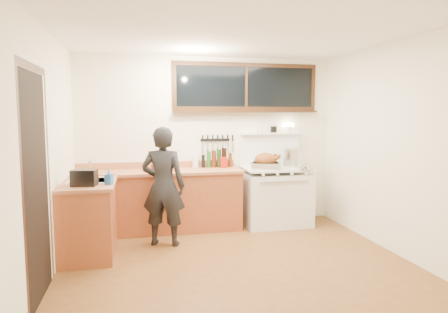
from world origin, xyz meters
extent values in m
cube|color=brown|center=(0.00, 0.00, -0.01)|extent=(4.00, 3.50, 0.02)
cube|color=white|center=(0.00, 1.77, 1.30)|extent=(4.00, 0.05, 2.60)
cube|color=white|center=(0.00, -1.77, 1.30)|extent=(4.00, 0.05, 2.60)
cube|color=white|center=(-2.02, 0.00, 1.30)|extent=(0.05, 3.50, 2.60)
cube|color=white|center=(2.02, 0.00, 1.30)|extent=(0.05, 3.50, 2.60)
cube|color=white|center=(0.00, 0.00, 2.62)|extent=(4.00, 3.50, 0.05)
cube|color=brown|center=(-0.80, 1.45, 0.43)|extent=(2.40, 0.60, 0.86)
cube|color=#A96643|center=(-0.80, 1.44, 0.88)|extent=(2.44, 0.64, 0.04)
cube|color=#A96643|center=(-0.80, 1.74, 0.95)|extent=(2.40, 0.03, 0.10)
sphere|color=#B78C38|center=(-1.80, 1.17, 0.70)|extent=(0.03, 0.03, 0.03)
sphere|color=#B78C38|center=(-1.30, 1.17, 0.70)|extent=(0.03, 0.03, 0.03)
sphere|color=#B78C38|center=(-0.80, 1.17, 0.70)|extent=(0.03, 0.03, 0.03)
sphere|color=#B78C38|center=(-0.30, 1.17, 0.70)|extent=(0.03, 0.03, 0.03)
sphere|color=#B78C38|center=(0.15, 1.17, 0.70)|extent=(0.03, 0.03, 0.03)
cube|color=brown|center=(-1.70, 0.62, 0.43)|extent=(0.60, 1.05, 0.86)
cube|color=#A96643|center=(-1.69, 0.62, 0.88)|extent=(0.64, 1.09, 0.04)
cube|color=white|center=(-1.68, 0.70, 0.84)|extent=(0.45, 0.40, 0.14)
cube|color=white|center=(-1.68, 0.70, 0.91)|extent=(0.50, 0.45, 0.01)
cylinder|color=silver|center=(-1.68, 0.88, 1.02)|extent=(0.02, 0.02, 0.24)
cylinder|color=silver|center=(-1.68, 0.80, 1.13)|extent=(0.02, 0.18, 0.02)
cube|color=white|center=(1.00, 1.40, 0.41)|extent=(1.00, 0.70, 0.82)
cube|color=white|center=(1.00, 1.40, 0.89)|extent=(1.02, 0.72, 0.03)
cube|color=white|center=(1.00, 1.06, 0.52)|extent=(0.88, 0.02, 0.46)
cylinder|color=silver|center=(1.00, 1.03, 0.74)|extent=(0.75, 0.02, 0.02)
cylinder|color=white|center=(0.67, 1.04, 0.85)|extent=(0.04, 0.03, 0.04)
cylinder|color=white|center=(0.89, 1.04, 0.85)|extent=(0.04, 0.03, 0.04)
cylinder|color=white|center=(1.11, 1.04, 0.85)|extent=(0.04, 0.03, 0.04)
cylinder|color=white|center=(1.33, 1.04, 0.85)|extent=(0.04, 0.03, 0.04)
cube|color=white|center=(1.00, 1.72, 1.15)|extent=(1.00, 0.05, 0.50)
cube|color=white|center=(1.00, 1.69, 1.41)|extent=(1.00, 0.12, 0.03)
cylinder|color=white|center=(1.30, 1.69, 1.48)|extent=(0.09, 0.09, 0.09)
cube|color=#FFE5B2|center=(1.30, 1.69, 1.55)|extent=(0.17, 0.08, 0.06)
cube|color=black|center=(1.05, 1.69, 1.48)|extent=(0.09, 0.05, 0.10)
cylinder|color=white|center=(0.82, 1.69, 1.47)|extent=(0.04, 0.04, 0.09)
cylinder|color=white|center=(0.76, 1.69, 1.47)|extent=(0.04, 0.04, 0.09)
cube|color=black|center=(0.60, 1.73, 2.15)|extent=(2.20, 0.01, 0.62)
cube|color=black|center=(0.60, 1.73, 2.49)|extent=(2.32, 0.04, 0.06)
cube|color=black|center=(0.60, 1.73, 1.81)|extent=(2.32, 0.04, 0.06)
cube|color=black|center=(-0.53, 1.73, 2.15)|extent=(0.06, 0.04, 0.62)
cube|color=black|center=(1.73, 1.73, 2.15)|extent=(0.06, 0.04, 0.62)
cube|color=black|center=(0.60, 1.73, 2.15)|extent=(0.04, 0.04, 0.62)
cube|color=black|center=(0.60, 1.68, 1.76)|extent=(2.32, 0.13, 0.03)
cube|color=black|center=(-1.99, -0.55, 1.05)|extent=(0.01, 0.86, 2.10)
cube|color=black|center=(-1.99, -1.03, 1.05)|extent=(0.01, 0.07, 2.10)
cube|color=black|center=(-1.99, -0.07, 1.05)|extent=(0.01, 0.07, 2.10)
cube|color=black|center=(-1.99, -0.55, 2.14)|extent=(0.01, 1.04, 0.07)
cube|color=black|center=(0.10, 1.74, 1.32)|extent=(0.46, 0.02, 0.04)
cube|color=silver|center=(-0.10, 1.72, 1.21)|extent=(0.02, 0.00, 0.18)
cube|color=black|center=(-0.10, 1.72, 1.35)|extent=(0.02, 0.02, 0.10)
cube|color=silver|center=(-0.02, 1.72, 1.21)|extent=(0.02, 0.00, 0.18)
cube|color=black|center=(-0.02, 1.72, 1.35)|extent=(0.02, 0.02, 0.10)
cube|color=silver|center=(0.06, 1.72, 1.21)|extent=(0.02, 0.00, 0.18)
cube|color=black|center=(0.06, 1.72, 1.35)|extent=(0.02, 0.02, 0.10)
cube|color=silver|center=(0.14, 1.72, 1.21)|extent=(0.03, 0.00, 0.18)
cube|color=black|center=(0.14, 1.72, 1.35)|extent=(0.02, 0.02, 0.10)
cube|color=silver|center=(0.22, 1.72, 1.21)|extent=(0.03, 0.00, 0.18)
cube|color=black|center=(0.22, 1.72, 1.35)|extent=(0.02, 0.02, 0.10)
cube|color=silver|center=(0.30, 1.72, 1.21)|extent=(0.03, 0.00, 0.18)
cube|color=black|center=(0.30, 1.72, 1.35)|extent=(0.02, 0.02, 0.10)
cube|color=silver|center=(0.38, 1.72, 1.21)|extent=(0.03, 0.00, 0.18)
cube|color=black|center=(0.38, 1.72, 1.35)|extent=(0.02, 0.02, 0.10)
imported|color=black|center=(-0.78, 0.79, 0.78)|extent=(0.66, 0.53, 1.57)
imported|color=blue|center=(-1.43, 0.40, 0.99)|extent=(0.10, 0.10, 0.18)
cube|color=black|center=(-1.70, 0.36, 0.99)|extent=(0.30, 0.23, 0.19)
cube|color=#A96643|center=(-0.81, 1.37, 0.91)|extent=(0.46, 0.39, 0.02)
ellipsoid|color=brown|center=(-0.81, 1.37, 0.97)|extent=(0.25, 0.20, 0.13)
sphere|color=brown|center=(-0.71, 1.42, 1.00)|extent=(0.05, 0.05, 0.05)
sphere|color=brown|center=(-0.71, 1.32, 1.00)|extent=(0.05, 0.05, 0.05)
cube|color=silver|center=(0.78, 1.27, 0.95)|extent=(0.50, 0.43, 0.10)
cube|color=#3F3F42|center=(0.78, 1.27, 0.98)|extent=(0.44, 0.37, 0.03)
torus|color=silver|center=(0.56, 1.27, 1.00)|extent=(0.04, 0.10, 0.10)
torus|color=silver|center=(1.01, 1.27, 1.00)|extent=(0.04, 0.10, 0.10)
ellipsoid|color=brown|center=(0.78, 1.27, 1.04)|extent=(0.39, 0.33, 0.21)
cylinder|color=brown|center=(0.90, 1.19, 1.06)|extent=(0.13, 0.08, 0.09)
sphere|color=brown|center=(0.96, 1.19, 1.09)|extent=(0.06, 0.06, 0.06)
cylinder|color=brown|center=(0.90, 1.35, 1.06)|extent=(0.13, 0.08, 0.09)
sphere|color=brown|center=(0.96, 1.35, 1.09)|extent=(0.06, 0.06, 0.06)
cylinder|color=silver|center=(1.30, 1.48, 1.04)|extent=(0.33, 0.33, 0.29)
cylinder|color=silver|center=(0.96, 1.60, 0.96)|extent=(0.18, 0.18, 0.12)
cylinder|color=black|center=(0.95, 1.72, 1.01)|extent=(0.04, 0.16, 0.02)
cylinder|color=silver|center=(1.36, 1.11, 0.91)|extent=(0.26, 0.26, 0.02)
sphere|color=black|center=(1.36, 1.11, 0.93)|extent=(0.03, 0.03, 0.03)
cube|color=maroon|center=(0.20, 1.56, 0.98)|extent=(0.11, 0.09, 0.16)
cylinder|color=white|center=(-0.22, 1.68, 0.99)|extent=(0.12, 0.12, 0.18)
cylinder|color=black|center=(-0.11, 1.63, 1.00)|extent=(0.05, 0.05, 0.20)
cylinder|color=black|center=(-0.02, 1.63, 1.02)|extent=(0.06, 0.06, 0.25)
cylinder|color=black|center=(0.06, 1.63, 1.03)|extent=(0.07, 0.07, 0.26)
cylinder|color=black|center=(0.14, 1.63, 1.04)|extent=(0.06, 0.06, 0.28)
cylinder|color=black|center=(0.22, 1.63, 1.05)|extent=(0.07, 0.07, 0.30)
cylinder|color=black|center=(0.32, 1.63, 1.01)|extent=(0.06, 0.06, 0.22)
camera|label=1|loc=(-1.10, -4.40, 1.71)|focal=32.00mm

